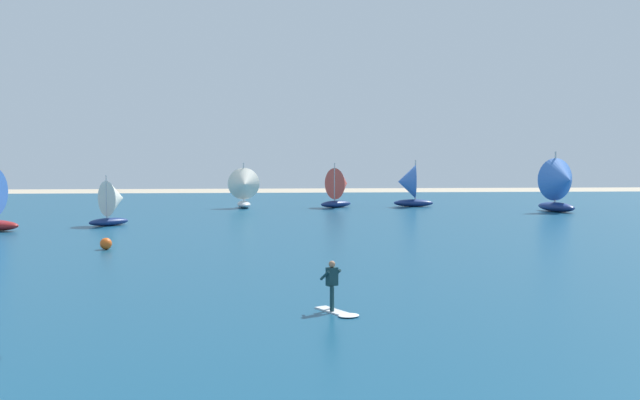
{
  "coord_description": "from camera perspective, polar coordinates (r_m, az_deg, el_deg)",
  "views": [
    {
      "loc": [
        -1.73,
        -5.85,
        5.19
      ],
      "look_at": [
        0.11,
        19.78,
        3.64
      ],
      "focal_mm": 41.15,
      "sensor_mm": 36.0,
      "label": 1
    }
  ],
  "objects": [
    {
      "name": "sailboat_mid_right",
      "position": [
        71.35,
        -5.92,
        0.97
      ],
      "size": [
        3.24,
        3.8,
        4.39
      ],
      "color": "silver",
      "rests_on": "ocean"
    },
    {
      "name": "sailboat_mid_left",
      "position": [
        72.29,
        1.57,
        1.01
      ],
      "size": [
        3.92,
        3.64,
        4.36
      ],
      "color": "navy",
      "rests_on": "ocean"
    },
    {
      "name": "sailboat_center_horizon",
      "position": [
        73.65,
        6.85,
        1.14
      ],
      "size": [
        4.07,
        3.49,
        4.67
      ],
      "color": "navy",
      "rests_on": "ocean"
    },
    {
      "name": "sailboat_near_shore",
      "position": [
        55.53,
        -15.73,
        -0.18
      ],
      "size": [
        3.29,
        3.19,
        3.68
      ],
      "color": "navy",
      "rests_on": "ocean"
    },
    {
      "name": "kitesurfer",
      "position": [
        23.98,
        1.19,
        -7.32
      ],
      "size": [
        1.45,
        1.98,
        1.67
      ],
      "color": "white",
      "rests_on": "ocean"
    },
    {
      "name": "ocean",
      "position": [
        56.1,
        -2.32,
        -1.8
      ],
      "size": [
        160.0,
        90.0,
        0.1
      ],
      "primitive_type": "cube",
      "color": "navy",
      "rests_on": "ground"
    },
    {
      "name": "sailboat_anchored_offshore",
      "position": [
        69.34,
        18.26,
        1.16
      ],
      "size": [
        4.3,
        4.88,
        5.48
      ],
      "color": "navy",
      "rests_on": "ocean"
    },
    {
      "name": "marker_buoy",
      "position": [
        41.48,
        -16.31,
        -3.28
      ],
      "size": [
        0.64,
        0.64,
        0.64
      ],
      "primitive_type": "sphere",
      "color": "#E55919",
      "rests_on": "ocean"
    }
  ]
}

